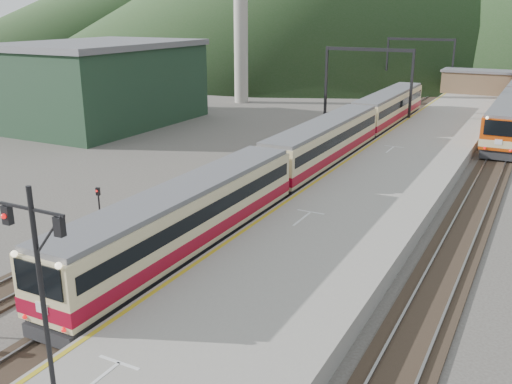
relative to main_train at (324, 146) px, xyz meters
The scene contains 12 objects.
track_main 5.18m from the main_train, 90.00° to the left, with size 2.60×200.00×0.23m.
track_far 7.20m from the main_train, 135.84° to the left, with size 2.60×200.00×0.23m.
track_second 12.61m from the main_train, 22.89° to the left, with size 2.60×200.00×0.23m.
platform 6.43m from the main_train, 27.02° to the left, with size 8.00×100.00×1.00m, color gray.
gantry_near 20.40m from the main_train, 98.17° to the left, with size 9.55×0.25×8.00m.
gantry_far 45.10m from the main_train, 93.64° to the left, with size 9.55×0.25×8.00m.
warehouse 28.93m from the main_train, 166.24° to the left, with size 14.50×20.50×8.60m.
station_shed 43.23m from the main_train, 82.56° to the left, with size 9.40×4.40×3.10m.
main_train is the anchor object (origin of this frame).
signal_mast 30.93m from the main_train, 82.95° to the right, with size 2.20×0.19×6.57m.
short_signal_b 3.59m from the main_train, 136.69° to the right, with size 0.25×0.20×2.27m.
short_signal_c 18.36m from the main_train, 112.18° to the right, with size 0.26×0.23×2.27m.
Camera 1 is at (14.84, -4.61, 11.65)m, focal length 40.00 mm.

